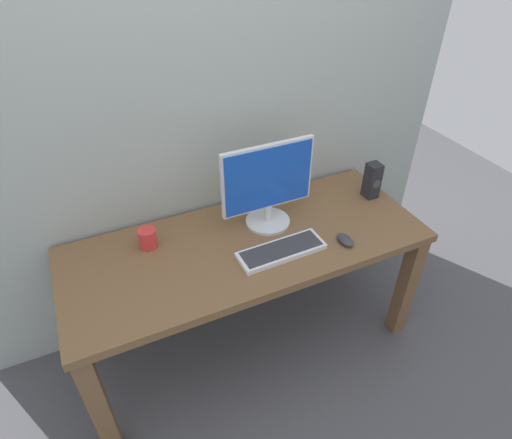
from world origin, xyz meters
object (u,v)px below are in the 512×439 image
mouse (345,240)px  speaker_right (372,181)px  monitor (268,185)px  coffee_mug (148,238)px  desk (247,259)px  keyboard_primary (281,251)px

mouse → speaker_right: size_ratio=0.53×
monitor → mouse: monitor is taller
monitor → speaker_right: (0.62, -0.03, -0.12)m
mouse → coffee_mug: size_ratio=1.10×
desk → keyboard_primary: bearing=-51.3°
monitor → coffee_mug: 0.63m
monitor → coffee_mug: monitor is taller
monitor → desk: bearing=-146.7°
desk → coffee_mug: size_ratio=18.00×
mouse → speaker_right: speaker_right is taller
desk → keyboard_primary: (0.11, -0.14, 0.13)m
coffee_mug → mouse: bearing=-23.2°
monitor → mouse: size_ratio=4.40×
desk → mouse: size_ratio=16.36×
mouse → speaker_right: bearing=36.1°
desk → speaker_right: speaker_right is taller
mouse → coffee_mug: bearing=154.6°
speaker_right → coffee_mug: size_ratio=2.07×
keyboard_primary → monitor: bearing=79.5°
mouse → coffee_mug: (-0.87, 0.37, 0.03)m
speaker_right → coffee_mug: speaker_right is taller
monitor → keyboard_primary: (-0.05, -0.25, -0.21)m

